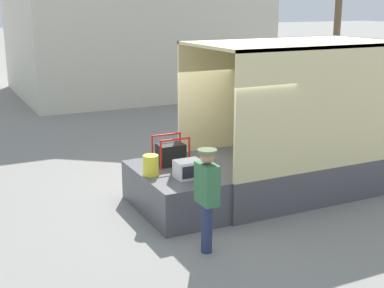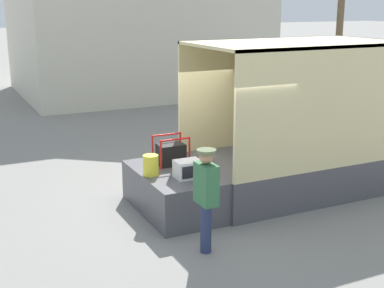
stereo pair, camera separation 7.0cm
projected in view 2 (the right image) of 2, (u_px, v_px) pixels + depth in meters
name	position (u px, v px, depth m)	size (l,w,h in m)	color
ground_plane	(203.00, 205.00, 10.59)	(160.00, 160.00, 0.00)	gray
box_truck	(347.00, 138.00, 11.84)	(6.01, 2.35, 3.13)	#B2B2B7
tailgate_deck	(173.00, 191.00, 10.21)	(1.29, 2.24, 0.79)	#4C4C51
microwave	(188.00, 169.00, 9.71)	(0.47, 0.37, 0.33)	white
portable_generator	(172.00, 154.00, 10.49)	(0.64, 0.46, 0.58)	black
orange_bucket	(151.00, 165.00, 9.84)	(0.29, 0.29, 0.38)	yellow
worker_person	(206.00, 190.00, 8.34)	(0.31, 0.44, 1.71)	navy
utility_pole	(341.00, 6.00, 21.32)	(1.80, 0.28, 7.18)	brown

